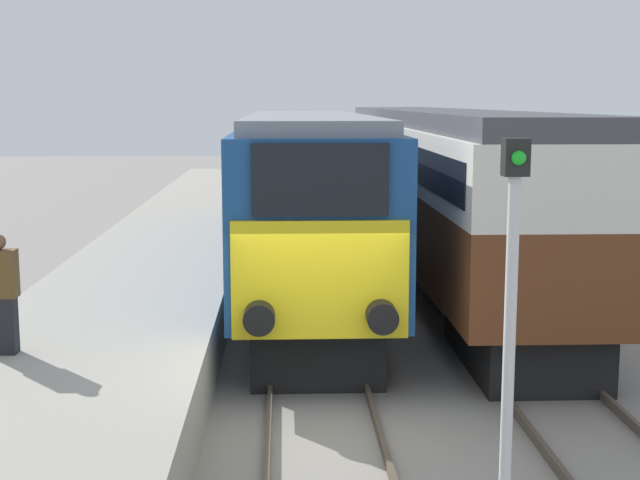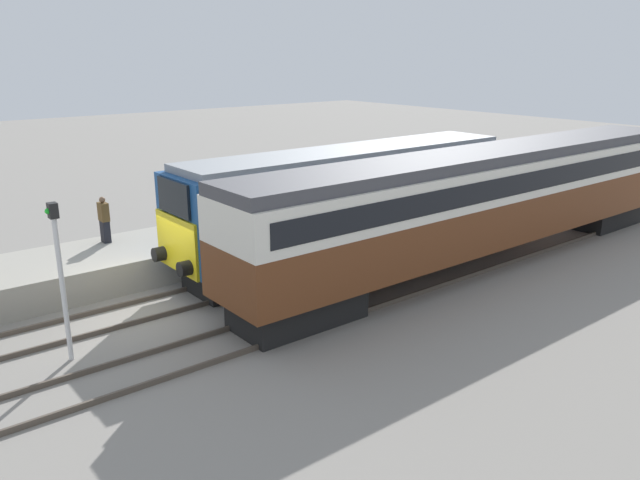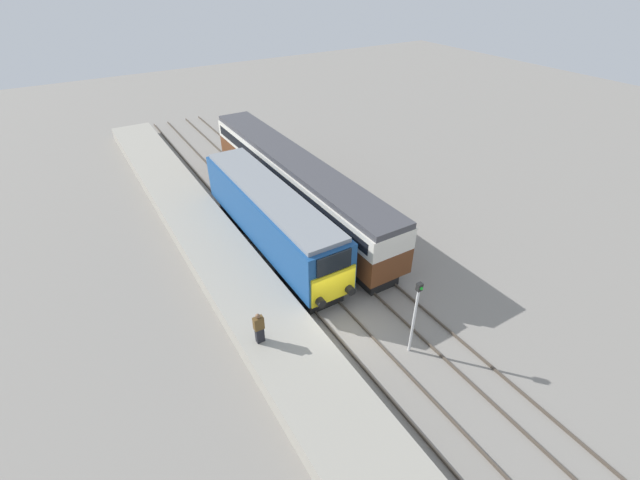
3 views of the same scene
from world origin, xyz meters
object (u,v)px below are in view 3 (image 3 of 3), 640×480
locomotive (271,217)px  passenger_carriage (294,178)px  signal_post (415,313)px  person_on_platform (259,328)px

locomotive → passenger_carriage: 4.77m
passenger_carriage → signal_post: passenger_carriage is taller
locomotive → passenger_carriage: (3.40, 3.34, 0.25)m
passenger_carriage → signal_post: (-1.70, -13.99, -0.14)m
signal_post → person_on_platform: bearing=151.7°
locomotive → signal_post: locomotive is taller
passenger_carriage → signal_post: bearing=-96.9°
passenger_carriage → person_on_platform: (-7.61, -10.82, -0.70)m
locomotive → person_on_platform: bearing=-119.4°
locomotive → person_on_platform: 8.60m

